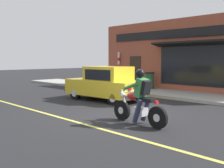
% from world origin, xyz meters
% --- Properties ---
extents(ground_plane, '(80.00, 80.00, 0.00)m').
position_xyz_m(ground_plane, '(0.00, 0.00, 0.00)').
color(ground_plane, black).
extents(sidewalk_curb, '(2.60, 22.00, 0.14)m').
position_xyz_m(sidewalk_curb, '(5.37, 3.00, 0.07)').
color(sidewalk_curb, '#9E9B93').
rests_on(sidewalk_curb, ground).
extents(lane_stripe, '(0.12, 19.80, 0.01)m').
position_xyz_m(lane_stripe, '(-1.80, 3.00, 0.00)').
color(lane_stripe, '#D1C64C').
rests_on(lane_stripe, ground).
extents(storefront_building, '(1.25, 11.22, 4.20)m').
position_xyz_m(storefront_building, '(6.90, 1.72, 2.11)').
color(storefront_building, brown).
rests_on(storefront_building, ground).
extents(motorcycle_with_rider, '(0.57, 2.02, 1.62)m').
position_xyz_m(motorcycle_with_rider, '(-0.66, -1.46, 0.68)').
color(motorcycle_with_rider, black).
rests_on(motorcycle_with_rider, ground).
extents(car_hatchback, '(1.89, 3.88, 1.57)m').
position_xyz_m(car_hatchback, '(1.73, 2.49, 0.77)').
color(car_hatchback, black).
rests_on(car_hatchback, ground).
extents(trash_bin, '(0.56, 0.56, 0.98)m').
position_xyz_m(trash_bin, '(6.11, 3.27, 0.64)').
color(trash_bin, '#23512D').
rests_on(trash_bin, sidewalk_curb).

